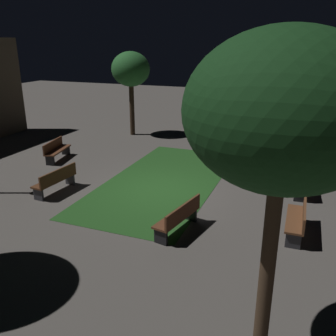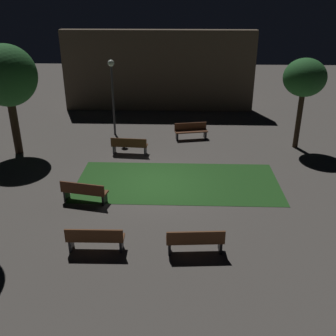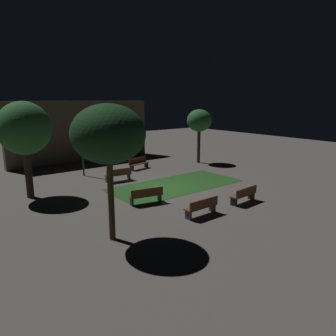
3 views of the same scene
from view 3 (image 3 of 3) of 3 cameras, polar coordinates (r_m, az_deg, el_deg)
name	(u,v)px [view 3 (image 3 of 3)]	position (r m, az deg, el deg)	size (l,w,h in m)	color
ground_plane	(166,188)	(19.56, -0.42, -3.68)	(60.00, 60.00, 0.00)	#56514C
grass_lawn	(176,185)	(20.24, 1.49, -3.11)	(8.66, 4.02, 0.01)	#23511E
bench_front_left	(202,206)	(14.96, 6.22, -6.99)	(1.81, 0.50, 0.88)	brown
bench_path_side	(244,194)	(17.19, 13.74, -4.68)	(1.83, 0.61, 0.88)	brown
bench_lawn_edge	(146,195)	(16.60, -3.98, -4.96)	(1.86, 0.83, 0.88)	brown
bench_corner	(118,174)	(21.28, -9.03, -1.16)	(1.83, 0.62, 0.88)	#512D19
bench_back_row	(138,163)	(24.84, -5.41, 0.91)	(1.86, 0.84, 0.88)	brown
tree_lawn_side	(199,121)	(26.93, 5.72, 8.51)	(2.09, 2.09, 4.59)	#38281C
tree_back_left	(24,129)	(18.71, -24.78, 6.47)	(2.84, 2.84, 5.35)	#38281C
tree_left_canopy	(108,135)	(11.83, -10.83, 6.00)	(2.79, 2.79, 5.31)	#423021
lamp_post_plaza_west	(82,136)	(22.96, -15.48, 5.63)	(0.36, 0.36, 4.20)	#333338
building_wall_backdrop	(82,132)	(28.67, -15.45, 6.43)	(12.74, 0.80, 5.28)	brown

